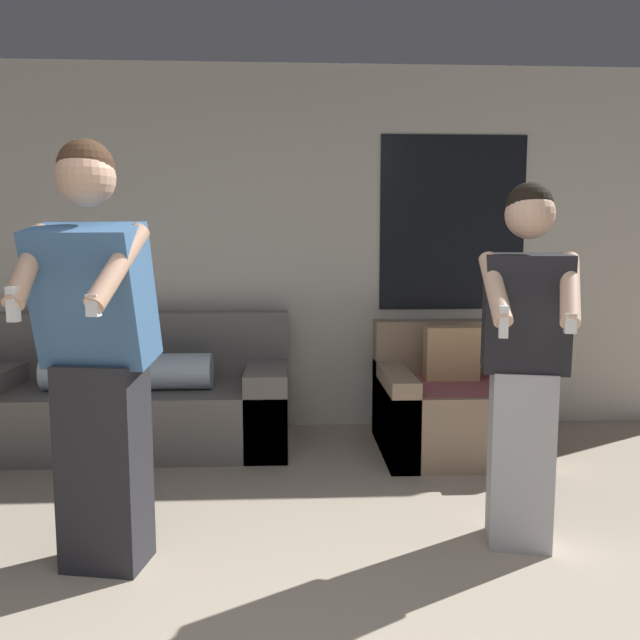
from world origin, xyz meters
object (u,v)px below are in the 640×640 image
object	(u,v)px
couch	(135,400)
person_right	(524,363)
armchair	(451,405)
person_left	(97,357)

from	to	relation	value
couch	person_right	bearing A→B (deg)	-36.25
couch	person_right	world-z (taller)	person_right
couch	armchair	bearing A→B (deg)	-5.46
armchair	person_right	size ratio (longest dim) A/B	0.58
couch	person_right	xyz separation A→B (m)	(2.13, -1.56, 0.54)
person_left	couch	bearing A→B (deg)	99.20
armchair	person_left	size ratio (longest dim) A/B	0.54
couch	person_left	size ratio (longest dim) A/B	1.17
person_left	person_right	bearing A→B (deg)	3.92
person_left	person_right	size ratio (longest dim) A/B	1.09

